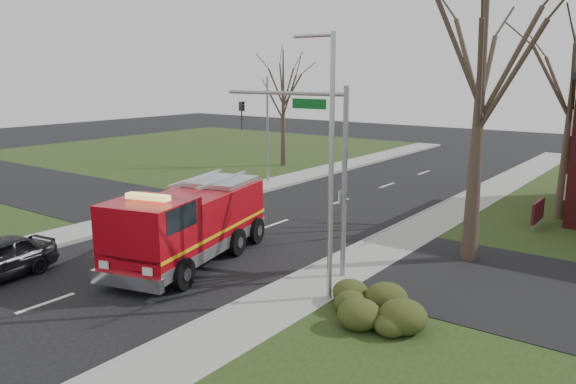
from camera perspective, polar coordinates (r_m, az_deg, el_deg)
The scene contains 13 objects.
ground at distance 23.15m, azimuth -10.47°, elevation -6.36°, with size 120.00×120.00×0.00m, color black.
sidewalk_right at distance 19.30m, azimuth 2.45°, elevation -9.69°, with size 2.40×80.00×0.15m, color gray.
sidewalk_left at distance 27.82m, azimuth -19.29°, elevation -3.57°, with size 2.40×80.00×0.15m, color gray.
cross_street_left at distance 43.55m, azimuth -27.11°, elevation 1.21°, with size 30.00×8.00×0.15m, color black.
health_center_sign at distance 28.70m, azimuth 24.05°, elevation -1.82°, with size 0.12×2.00×1.40m.
hedge_corner at distance 16.99m, azimuth 8.53°, elevation -11.08°, with size 2.80×2.00×0.90m, color #2B3B15.
bare_tree_near at distance 21.96m, azimuth 19.10°, elevation 11.89°, with size 6.00×6.00×12.00m.
bare_tree_far at distance 30.37m, azimuth 26.94°, elevation 9.34°, with size 5.25×5.25×10.50m.
bare_tree_left at distance 43.67m, azimuth -0.49°, elevation 9.80°, with size 4.50×4.50×9.00m.
traffic_signal_mast at distance 19.90m, azimuth 2.62°, elevation 4.77°, with size 5.29×0.18×6.80m.
streetlight_pole at distance 17.22m, azimuth 4.25°, elevation 3.10°, with size 1.48×0.16×8.40m.
utility_pole_far at distance 37.12m, azimuth -2.10°, elevation 6.22°, with size 0.14×0.14×7.00m, color gray.
fire_engine at distance 21.97m, azimuth -10.04°, elevation -3.41°, with size 4.62×8.33×3.19m.
Camera 1 is at (16.18, -14.91, 7.18)m, focal length 35.00 mm.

